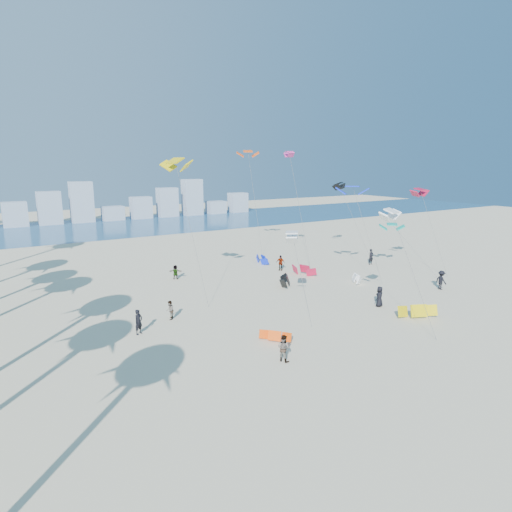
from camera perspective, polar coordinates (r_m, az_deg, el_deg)
ground at (r=24.72m, az=14.49°, el=-17.81°), size 220.00×220.00×0.00m
ocean at (r=88.78m, az=-21.22°, el=3.34°), size 220.00×220.00×0.00m
kitesurfer_near at (r=33.00m, az=-15.02°, el=-8.28°), size 0.80×0.71×1.84m
kitesurfer_mid at (r=27.90m, az=3.60°, el=-11.86°), size 0.90×1.01×1.71m
kitesurfers_far at (r=44.44m, az=8.51°, el=-2.80°), size 28.58×18.85×1.91m
grounded_kites at (r=43.71m, az=8.26°, el=-3.60°), size 17.88×25.91×1.06m
flying_kites at (r=45.86m, az=8.03°, el=9.17°), size 29.21×33.90×14.22m
distant_skyline at (r=98.03m, az=-23.17°, el=5.75°), size 85.00×3.00×8.40m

